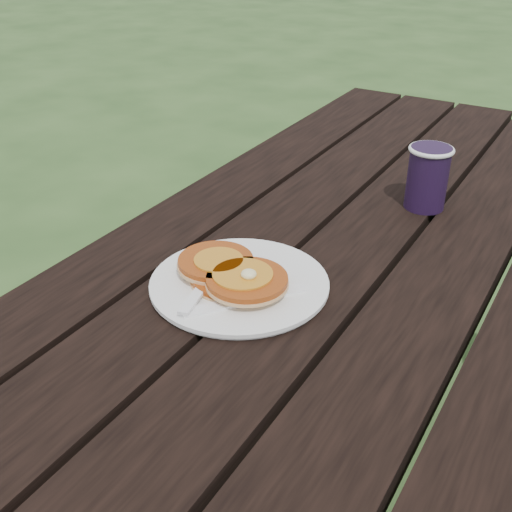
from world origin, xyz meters
The scene contains 6 objects.
picnic_table centered at (0.00, 0.00, 0.37)m, with size 1.36×1.80×0.75m.
plate centered at (-0.09, -0.19, 0.76)m, with size 0.25×0.25×0.01m, color white.
pancake_stack centered at (-0.10, -0.20, 0.77)m, with size 0.18×0.13×0.04m.
knife centered at (-0.06, -0.23, 0.76)m, with size 0.02×0.18×0.01m, color white.
fork centered at (-0.12, -0.25, 0.77)m, with size 0.03×0.16×0.01m, color white, non-canonical shape.
coffee_cup centered at (0.05, 0.21, 0.81)m, with size 0.08×0.08×0.11m.
Camera 1 is at (0.33, -0.85, 1.26)m, focal length 45.00 mm.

